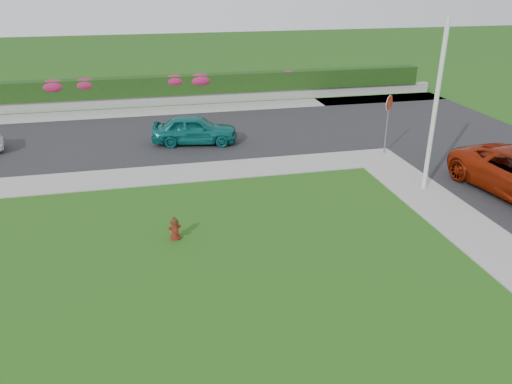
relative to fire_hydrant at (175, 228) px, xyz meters
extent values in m
plane|color=black|center=(1.88, -3.76, -0.34)|extent=(120.00, 120.00, 0.00)
cube|color=black|center=(-3.12, 10.24, -0.32)|extent=(26.00, 8.00, 0.04)
cube|color=gray|center=(-4.12, 5.24, -0.32)|extent=(24.00, 2.00, 0.04)
cube|color=gray|center=(8.88, 5.24, -0.32)|extent=(2.00, 2.00, 0.04)
cube|color=gray|center=(0.88, 15.24, -0.32)|extent=(34.00, 2.00, 0.04)
cube|color=gray|center=(0.88, 16.74, -0.04)|extent=(34.00, 0.40, 0.60)
cube|color=black|center=(0.88, 16.84, 0.81)|extent=(32.00, 0.90, 1.10)
cylinder|color=#4A190B|center=(0.00, 0.01, -0.30)|extent=(0.31, 0.31, 0.07)
cylinder|color=#4A190B|center=(0.00, 0.01, -0.03)|extent=(0.21, 0.21, 0.47)
cylinder|color=black|center=(0.00, 0.01, 0.20)|extent=(0.25, 0.25, 0.05)
sphere|color=black|center=(0.00, 0.01, 0.23)|extent=(0.21, 0.21, 0.21)
cylinder|color=black|center=(0.00, 0.01, 0.34)|extent=(0.06, 0.06, 0.06)
cylinder|color=#4A190B|center=(-0.13, -0.03, 0.04)|extent=(0.11, 0.12, 0.10)
cylinder|color=#4A190B|center=(0.13, 0.04, 0.04)|extent=(0.11, 0.12, 0.10)
cylinder|color=#4A190B|center=(0.03, -0.12, -0.02)|extent=(0.16, 0.14, 0.14)
imported|color=#0C5C5A|center=(1.58, 8.87, 0.36)|extent=(4.06, 2.20, 1.31)
cylinder|color=silver|center=(9.14, 1.77, 2.64)|extent=(0.16, 0.16, 5.97)
cylinder|color=slate|center=(9.48, 5.70, 0.81)|extent=(0.06, 0.06, 2.29)
cylinder|color=#AF1C0B|center=(9.48, 5.70, 1.90)|extent=(0.52, 0.46, 0.67)
cylinder|color=white|center=(9.48, 5.70, 1.90)|extent=(0.54, 0.48, 0.71)
ellipsoid|color=#B11E51|center=(-5.48, 16.74, 1.06)|extent=(1.53, 0.98, 0.76)
ellipsoid|color=#B11E51|center=(-3.78, 16.74, 1.08)|extent=(1.40, 0.90, 0.70)
ellipsoid|color=#B11E51|center=(1.30, 16.74, 1.08)|extent=(1.39, 0.90, 0.70)
ellipsoid|color=#B11E51|center=(2.82, 16.74, 1.05)|extent=(1.54, 0.99, 0.77)
ellipsoid|color=#B11E51|center=(8.30, 16.74, 1.16)|extent=(1.03, 0.66, 0.52)
camera|label=1|loc=(-0.53, -13.21, 6.88)|focal=35.00mm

